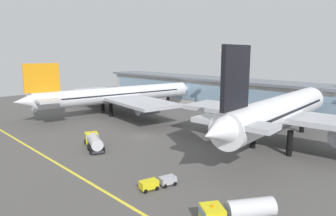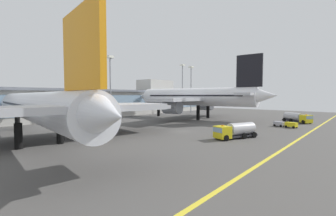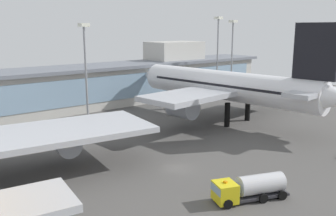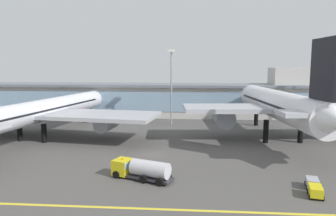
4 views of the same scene
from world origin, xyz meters
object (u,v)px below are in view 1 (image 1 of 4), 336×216
object	(u,v)px
airliner_near_right	(278,112)
apron_light_mast_east	(223,72)
fuel_tanker_truck	(94,141)
service_truck_far	(237,212)
baggage_tug_near	(158,182)
airliner_near_left	(117,95)

from	to	relation	value
airliner_near_right	apron_light_mast_east	world-z (taller)	airliner_near_right
fuel_tanker_truck	service_truck_far	distance (m)	36.35
baggage_tug_near	service_truck_far	xyz separation A→B (m)	(13.31, 0.03, 0.72)
airliner_near_left	apron_light_mast_east	xyz separation A→B (m)	(27.83, 18.08, 7.68)
airliner_near_right	fuel_tanker_truck	distance (m)	37.89
airliner_near_right	apron_light_mast_east	bearing A→B (deg)	52.98
airliner_near_right	fuel_tanker_truck	world-z (taller)	airliner_near_right
airliner_near_left	baggage_tug_near	bearing A→B (deg)	-110.65
fuel_tanker_truck	service_truck_far	bearing A→B (deg)	-163.57
apron_light_mast_east	baggage_tug_near	bearing A→B (deg)	-64.75
airliner_near_right	baggage_tug_near	bearing A→B (deg)	168.65
service_truck_far	baggage_tug_near	bearing A→B (deg)	-57.82
baggage_tug_near	service_truck_far	bearing A→B (deg)	103.22
airliner_near_left	baggage_tug_near	distance (m)	56.35
airliner_near_left	airliner_near_right	distance (m)	52.45
baggage_tug_near	fuel_tanker_truck	bearing A→B (deg)	-84.82
airliner_near_right	baggage_tug_near	size ratio (longest dim) A/B	9.13
apron_light_mast_east	fuel_tanker_truck	bearing A→B (deg)	-92.18
service_truck_far	apron_light_mast_east	distance (m)	58.17
airliner_near_left	fuel_tanker_truck	xyz separation A→B (m)	(26.23, -23.91, -4.48)
airliner_near_left	fuel_tanker_truck	world-z (taller)	airliner_near_left
airliner_near_left	service_truck_far	world-z (taller)	airliner_near_left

